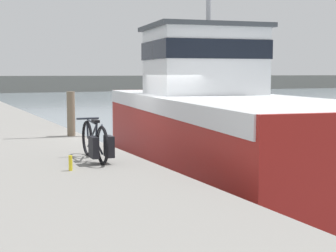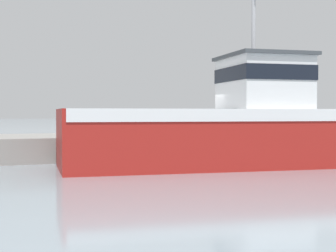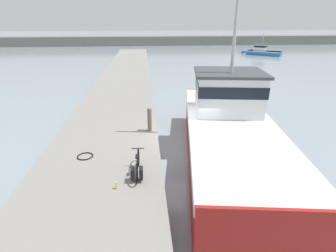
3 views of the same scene
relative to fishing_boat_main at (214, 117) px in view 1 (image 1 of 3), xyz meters
The scene contains 7 objects.
ground_plane 2.36m from the fishing_boat_main, 162.78° to the left, with size 320.00×320.00×0.00m, color #84939E.
far_shoreline 66.15m from the fishing_boat_main, 64.79° to the left, with size 180.00×5.00×2.20m, color slate.
fishing_boat_main is the anchor object (origin of this frame).
boat_white_moored 41.24m from the fishing_boat_main, 64.16° to the left, with size 6.32×5.44×3.87m.
bicycle_touring 4.94m from the fishing_boat_main, 145.60° to the right, with size 0.46×1.78×0.77m.
mooring_post 3.74m from the fishing_boat_main, 161.06° to the left, with size 0.21×0.21×1.15m, color #756651.
water_bottle_by_bike 5.90m from the fishing_boat_main, 143.54° to the right, with size 0.06×0.06×0.26m, color yellow.
Camera 1 is at (-4.97, -12.43, 2.54)m, focal length 55.00 mm.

